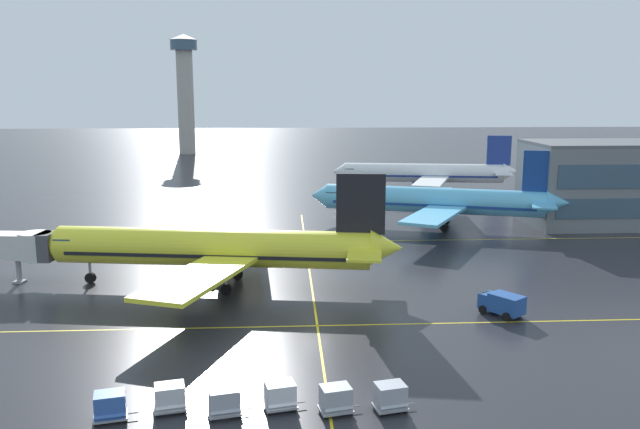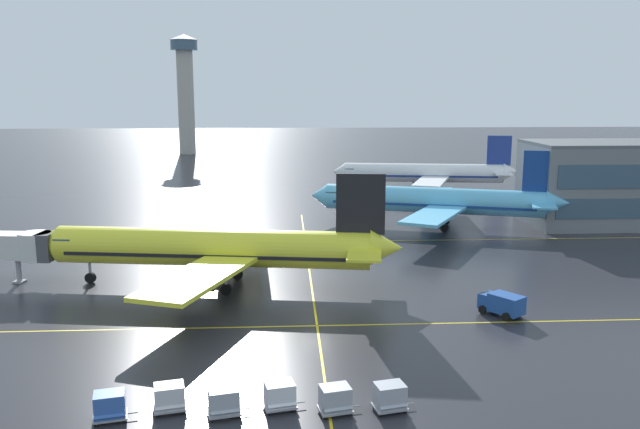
{
  "view_description": "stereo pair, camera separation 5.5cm",
  "coord_description": "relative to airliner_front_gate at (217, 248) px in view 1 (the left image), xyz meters",
  "views": [
    {
      "loc": [
        -2.8,
        -57.08,
        20.71
      ],
      "look_at": [
        2.03,
        30.42,
        3.84
      ],
      "focal_mm": 36.67,
      "sensor_mm": 36.0,
      "label": 1
    },
    {
      "loc": [
        -2.75,
        -57.09,
        20.71
      ],
      "look_at": [
        2.03,
        30.42,
        3.84
      ],
      "focal_mm": 36.67,
      "sensor_mm": 36.0,
      "label": 2
    }
  ],
  "objects": [
    {
      "name": "ground_plane",
      "position": [
        9.96,
        -10.3,
        -4.2
      ],
      "size": [
        600.0,
        600.0,
        0.0
      ],
      "primitive_type": "plane",
      "color": "#28282D"
    },
    {
      "name": "airliner_front_gate",
      "position": [
        0.0,
        0.0,
        0.0
      ],
      "size": [
        39.56,
        33.79,
        12.31
      ],
      "color": "yellow",
      "rests_on": "ground"
    },
    {
      "name": "airliner_second_row",
      "position": [
        30.02,
        28.67,
        -0.1
      ],
      "size": [
        37.85,
        32.34,
        12.02
      ],
      "color": "#5BB7E5",
      "rests_on": "ground"
    },
    {
      "name": "airliner_third_row",
      "position": [
        35.75,
        62.4,
        -0.22
      ],
      "size": [
        37.45,
        31.99,
        11.65
      ],
      "color": "white",
      "rests_on": "ground"
    },
    {
      "name": "taxiway_markings",
      "position": [
        9.96,
        3.99,
        -4.2
      ],
      "size": [
        157.68,
        71.68,
        0.01
      ],
      "color": "yellow",
      "rests_on": "ground"
    },
    {
      "name": "service_truck_red_van",
      "position": [
        27.19,
        -10.46,
        -3.03
      ],
      "size": [
        3.95,
        4.38,
        2.1
      ],
      "color": "#1E4793",
      "rests_on": "ground"
    },
    {
      "name": "baggage_cart_row_leftmost",
      "position": [
        -4.0,
        -28.46,
        -3.2
      ],
      "size": [
        2.87,
        2.07,
        1.86
      ],
      "color": "#99999E",
      "rests_on": "ground"
    },
    {
      "name": "baggage_cart_row_second",
      "position": [
        -0.42,
        -27.51,
        -3.2
      ],
      "size": [
        2.87,
        2.07,
        1.86
      ],
      "color": "#99999E",
      "rests_on": "ground"
    },
    {
      "name": "baggage_cart_row_middle",
      "position": [
        3.17,
        -28.29,
        -3.2
      ],
      "size": [
        2.87,
        2.07,
        1.86
      ],
      "color": "#99999E",
      "rests_on": "ground"
    },
    {
      "name": "baggage_cart_row_fourth",
      "position": [
        6.76,
        -27.62,
        -3.2
      ],
      "size": [
        2.87,
        2.07,
        1.86
      ],
      "color": "#99999E",
      "rests_on": "ground"
    },
    {
      "name": "baggage_cart_row_fifth",
      "position": [
        10.34,
        -28.34,
        -3.2
      ],
      "size": [
        2.87,
        2.07,
        1.86
      ],
      "color": "#99999E",
      "rests_on": "ground"
    },
    {
      "name": "baggage_cart_row_rightmost",
      "position": [
        13.93,
        -28.19,
        -3.2
      ],
      "size": [
        2.87,
        2.07,
        1.86
      ],
      "color": "#99999E",
      "rests_on": "ground"
    },
    {
      "name": "control_tower",
      "position": [
        -24.21,
        147.31,
        17.71
      ],
      "size": [
        8.82,
        8.82,
        37.76
      ],
      "color": "#ADA89E",
      "rests_on": "ground"
    }
  ]
}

